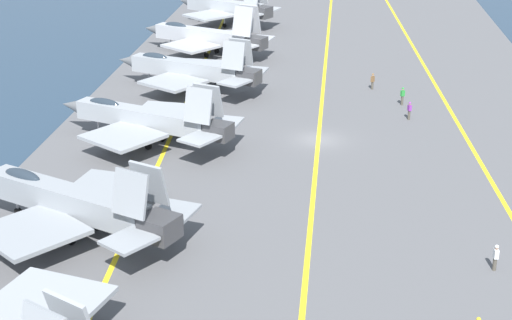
% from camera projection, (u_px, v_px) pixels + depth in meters
% --- Properties ---
extents(ground_plane, '(2000.00, 2000.00, 0.00)m').
position_uv_depth(ground_plane, '(318.00, 144.00, 67.96)').
color(ground_plane, '#23384C').
extents(carrier_deck, '(196.81, 46.96, 0.40)m').
position_uv_depth(carrier_deck, '(318.00, 142.00, 67.89)').
color(carrier_deck, '#565659').
rests_on(carrier_deck, ground).
extents(deck_stripe_foul_line, '(176.82, 11.17, 0.01)m').
position_uv_depth(deck_stripe_foul_line, '(470.00, 145.00, 66.54)').
color(deck_stripe_foul_line, yellow).
rests_on(deck_stripe_foul_line, carrier_deck).
extents(deck_stripe_centerline, '(177.13, 0.36, 0.01)m').
position_uv_depth(deck_stripe_centerline, '(318.00, 140.00, 67.81)').
color(deck_stripe_centerline, yellow).
rests_on(deck_stripe_centerline, carrier_deck).
extents(deck_stripe_edge_line, '(176.93, 9.13, 0.01)m').
position_uv_depth(deck_stripe_edge_line, '(172.00, 134.00, 69.08)').
color(deck_stripe_edge_line, yellow).
rests_on(deck_stripe_edge_line, carrier_deck).
extents(parked_jet_third, '(13.53, 17.07, 5.97)m').
position_uv_depth(parked_jet_third, '(71.00, 202.00, 50.70)').
color(parked_jet_third, gray).
rests_on(parked_jet_third, carrier_deck).
extents(parked_jet_fourth, '(12.69, 16.86, 5.89)m').
position_uv_depth(parked_jet_fourth, '(146.00, 119.00, 66.00)').
color(parked_jet_fourth, '#93999E').
rests_on(parked_jet_fourth, carrier_deck).
extents(parked_jet_fifth, '(12.24, 16.52, 5.90)m').
position_uv_depth(parked_jet_fifth, '(189.00, 69.00, 80.34)').
color(parked_jet_fifth, '#93999E').
rests_on(parked_jet_fifth, carrier_deck).
extents(parked_jet_sixth, '(12.16, 16.97, 6.47)m').
position_uv_depth(parked_jet_sixth, '(206.00, 36.00, 94.03)').
color(parked_jet_sixth, '#A8AAAF').
rests_on(parked_jet_sixth, carrier_deck).
extents(parked_jet_seventh, '(13.35, 15.41, 6.70)m').
position_uv_depth(parked_jet_seventh, '(225.00, 7.00, 109.03)').
color(parked_jet_seventh, '#9EA3A8').
rests_on(parked_jet_seventh, carrier_deck).
extents(crew_white_vest, '(0.41, 0.31, 1.71)m').
position_uv_depth(crew_white_vest, '(496.00, 256.00, 46.83)').
color(crew_white_vest, '#4C473D').
rests_on(crew_white_vest, carrier_deck).
extents(crew_purple_vest, '(0.45, 0.39, 1.71)m').
position_uv_depth(crew_purple_vest, '(409.00, 110.00, 72.36)').
color(crew_purple_vest, '#4C473D').
rests_on(crew_purple_vest, carrier_deck).
extents(crew_brown_vest, '(0.46, 0.43, 1.72)m').
position_uv_depth(crew_brown_vest, '(373.00, 81.00, 81.23)').
color(crew_brown_vest, '#4C473D').
rests_on(crew_brown_vest, carrier_deck).
extents(crew_green_vest, '(0.43, 0.46, 1.80)m').
position_uv_depth(crew_green_vest, '(403.00, 95.00, 76.34)').
color(crew_green_vest, '#4C473D').
rests_on(crew_green_vest, carrier_deck).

